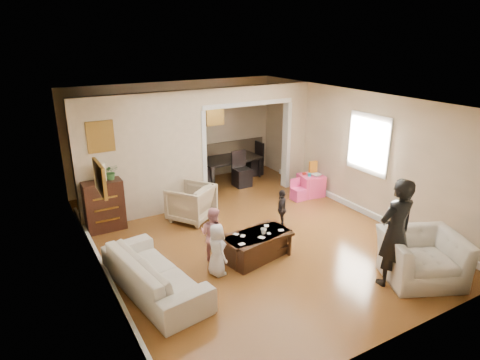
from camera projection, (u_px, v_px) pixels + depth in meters
floor at (245, 233)px, 8.13m from camera, size 7.00×7.00×0.00m
partition_left at (143, 157)px, 8.52m from camera, size 2.75×0.18×2.60m
partition_right at (294, 135)px, 10.33m from camera, size 0.55×0.18×2.60m
partition_header at (247, 94)px, 9.31m from camera, size 2.22×0.18×0.35m
window_pane at (369, 144)px, 8.56m from camera, size 0.03×0.95×1.10m
framed_art_partition at (100, 137)px, 7.87m from camera, size 0.45×0.03×0.55m
framed_art_sofa_wall at (100, 178)px, 5.77m from camera, size 0.03×0.55×0.40m
framed_art_alcove at (215, 114)px, 10.89m from camera, size 0.45×0.03×0.55m
sofa at (154, 272)px, 6.23m from camera, size 1.14×2.22×0.62m
armchair_back at (191, 203)px, 8.62m from camera, size 1.14×1.14×0.76m
armchair_front at (421, 257)px, 6.52m from camera, size 1.48×1.41×0.76m
dresser at (104, 205)px, 8.15m from camera, size 0.74×0.42×1.02m
table_lamp at (100, 172)px, 7.92m from camera, size 0.22×0.22×0.36m
potted_plant at (111, 172)px, 8.02m from camera, size 0.27×0.24×0.30m
coffee_table at (257, 245)px, 7.21m from camera, size 1.27×0.83×0.44m
coffee_cup at (264, 231)px, 7.13m from camera, size 0.12×0.12×0.10m
play_table at (311, 185)px, 9.98m from camera, size 0.61×0.61×0.51m
cereal_box at (313, 167)px, 9.98m from camera, size 0.21×0.10×0.30m
cyan_cup at (309, 175)px, 9.79m from camera, size 0.08×0.08×0.08m
toy_block at (304, 173)px, 9.92m from camera, size 0.09×0.07×0.05m
play_bowl at (316, 175)px, 9.81m from camera, size 0.26×0.26×0.06m
dining_table at (230, 168)px, 11.10m from camera, size 1.69×1.00×0.58m
adult_person at (395, 233)px, 6.24m from camera, size 0.65×0.45×1.74m
child_kneel_a at (217, 250)px, 6.62m from camera, size 0.30×0.44×0.88m
child_kneel_b at (213, 234)px, 7.04m from camera, size 0.56×0.59×0.97m
child_toddler at (282, 209)px, 8.25m from camera, size 0.44×0.50×0.81m
craft_papers at (258, 234)px, 7.14m from camera, size 0.96×0.48×0.00m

